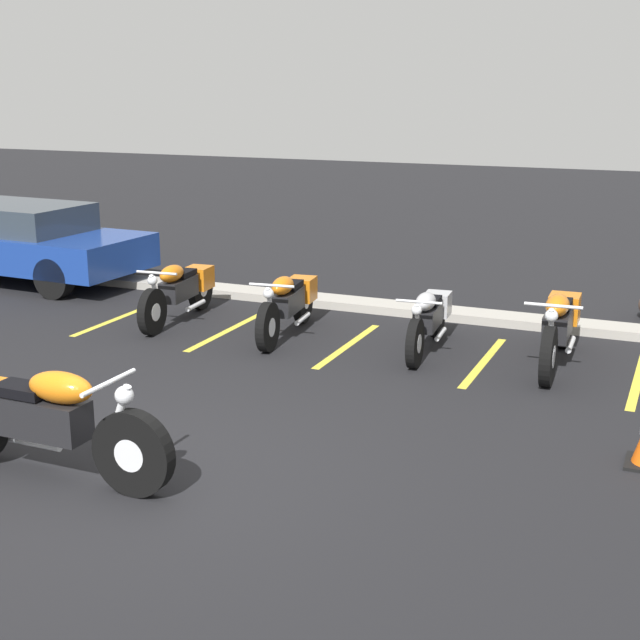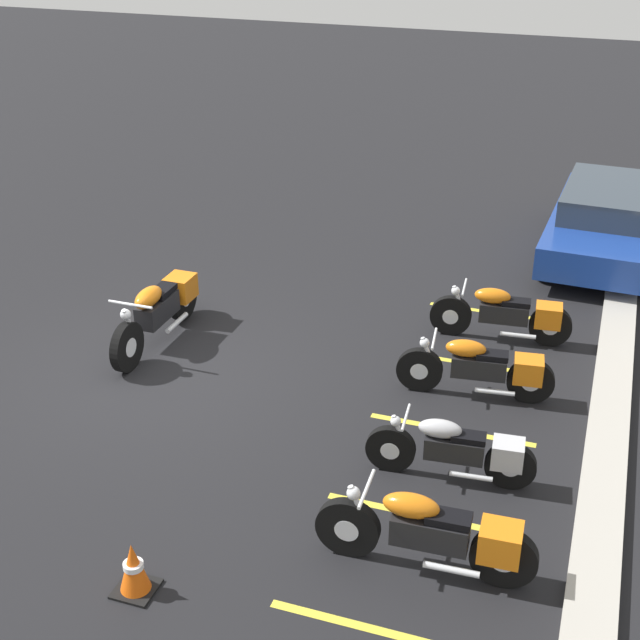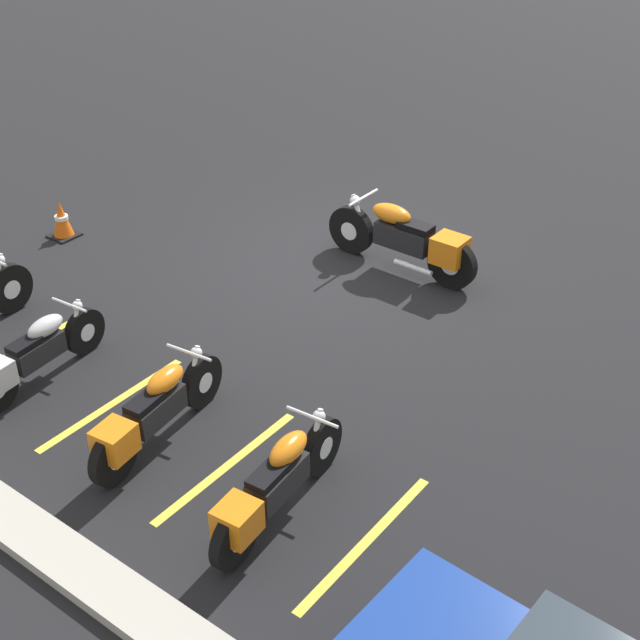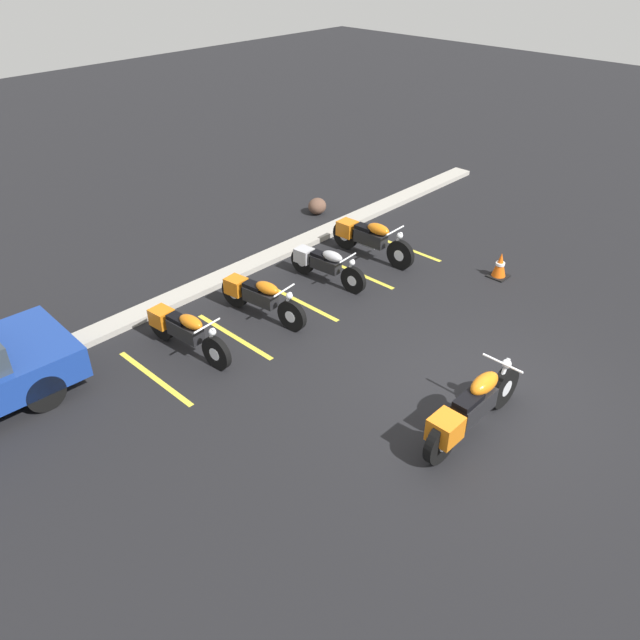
{
  "view_description": "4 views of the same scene",
  "coord_description": "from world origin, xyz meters",
  "px_view_note": "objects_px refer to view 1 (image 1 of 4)",
  "views": [
    {
      "loc": [
        4.05,
        -5.87,
        3.21
      ],
      "look_at": [
        0.43,
        2.55,
        0.77
      ],
      "focal_mm": 50.0,
      "sensor_mm": 36.0,
      "label": 1
    },
    {
      "loc": [
        9.48,
        5.66,
        6.34
      ],
      "look_at": [
        -1.48,
        1.91,
        0.41
      ],
      "focal_mm": 50.0,
      "sensor_mm": 36.0,
      "label": 2
    },
    {
      "loc": [
        -6.6,
        9.16,
        6.2
      ],
      "look_at": [
        -1.16,
        1.99,
        0.49
      ],
      "focal_mm": 50.0,
      "sensor_mm": 36.0,
      "label": 3
    },
    {
      "loc": [
        -7.49,
        -3.63,
        6.56
      ],
      "look_at": [
        -1.06,
        2.52,
        0.85
      ],
      "focal_mm": 35.0,
      "sensor_mm": 36.0,
      "label": 4
    }
  ],
  "objects_px": {
    "motorcycle_orange_featured": "(36,418)",
    "parked_bike_3": "(558,324)",
    "landscape_rock_1": "(107,256)",
    "car_blue": "(20,240)",
    "parked_bike_1": "(289,302)",
    "parked_bike_2": "(429,317)",
    "parked_bike_0": "(181,289)"
  },
  "relations": [
    {
      "from": "motorcycle_orange_featured",
      "to": "parked_bike_2",
      "type": "distance_m",
      "value": 5.24
    },
    {
      "from": "parked_bike_0",
      "to": "parked_bike_1",
      "type": "bearing_deg",
      "value": 82.28
    },
    {
      "from": "parked_bike_1",
      "to": "parked_bike_3",
      "type": "xyz_separation_m",
      "value": [
        3.45,
        0.12,
        0.03
      ]
    },
    {
      "from": "motorcycle_orange_featured",
      "to": "parked_bike_0",
      "type": "distance_m",
      "value": 5.15
    },
    {
      "from": "parked_bike_0",
      "to": "landscape_rock_1",
      "type": "relative_size",
      "value": 2.36
    },
    {
      "from": "parked_bike_1",
      "to": "landscape_rock_1",
      "type": "xyz_separation_m",
      "value": [
        -4.56,
        2.26,
        -0.13
      ]
    },
    {
      "from": "motorcycle_orange_featured",
      "to": "parked_bike_3",
      "type": "xyz_separation_m",
      "value": [
        3.53,
        4.93,
        -0.04
      ]
    },
    {
      "from": "parked_bike_1",
      "to": "parked_bike_0",
      "type": "bearing_deg",
      "value": -99.56
    },
    {
      "from": "car_blue",
      "to": "parked_bike_1",
      "type": "bearing_deg",
      "value": -9.89
    },
    {
      "from": "motorcycle_orange_featured",
      "to": "parked_bike_0",
      "type": "xyz_separation_m",
      "value": [
        -1.62,
        4.88,
        -0.07
      ]
    },
    {
      "from": "motorcycle_orange_featured",
      "to": "parked_bike_2",
      "type": "bearing_deg",
      "value": 68.34
    },
    {
      "from": "parked_bike_0",
      "to": "parked_bike_3",
      "type": "relative_size",
      "value": 0.93
    },
    {
      "from": "landscape_rock_1",
      "to": "car_blue",
      "type": "bearing_deg",
      "value": -133.67
    },
    {
      "from": "parked_bike_2",
      "to": "car_blue",
      "type": "xyz_separation_m",
      "value": [
        -7.44,
        1.18,
        0.27
      ]
    },
    {
      "from": "parked_bike_1",
      "to": "car_blue",
      "type": "height_order",
      "value": "car_blue"
    },
    {
      "from": "motorcycle_orange_featured",
      "to": "car_blue",
      "type": "relative_size",
      "value": 0.55
    },
    {
      "from": "parked_bike_2",
      "to": "landscape_rock_1",
      "type": "xyz_separation_m",
      "value": [
        -6.45,
        2.21,
        -0.1
      ]
    },
    {
      "from": "parked_bike_1",
      "to": "parked_bike_3",
      "type": "height_order",
      "value": "parked_bike_3"
    },
    {
      "from": "parked_bike_3",
      "to": "landscape_rock_1",
      "type": "bearing_deg",
      "value": -107.39
    },
    {
      "from": "parked_bike_3",
      "to": "landscape_rock_1",
      "type": "relative_size",
      "value": 2.54
    },
    {
      "from": "parked_bike_1",
      "to": "parked_bike_3",
      "type": "distance_m",
      "value": 3.46
    },
    {
      "from": "motorcycle_orange_featured",
      "to": "parked_bike_1",
      "type": "relative_size",
      "value": 1.16
    },
    {
      "from": "parked_bike_0",
      "to": "parked_bike_1",
      "type": "xyz_separation_m",
      "value": [
        1.7,
        -0.08,
        -0.0
      ]
    },
    {
      "from": "parked_bike_0",
      "to": "parked_bike_2",
      "type": "height_order",
      "value": "parked_bike_0"
    },
    {
      "from": "parked_bike_2",
      "to": "parked_bike_3",
      "type": "height_order",
      "value": "parked_bike_3"
    },
    {
      "from": "motorcycle_orange_featured",
      "to": "car_blue",
      "type": "xyz_separation_m",
      "value": [
        -5.46,
        6.04,
        0.18
      ]
    },
    {
      "from": "car_blue",
      "to": "motorcycle_orange_featured",
      "type": "bearing_deg",
      "value": -45.23
    },
    {
      "from": "parked_bike_1",
      "to": "car_blue",
      "type": "xyz_separation_m",
      "value": [
        -5.54,
        1.23,
        0.24
      ]
    },
    {
      "from": "parked_bike_0",
      "to": "car_blue",
      "type": "xyz_separation_m",
      "value": [
        -3.84,
        1.15,
        0.24
      ]
    },
    {
      "from": "car_blue",
      "to": "landscape_rock_1",
      "type": "relative_size",
      "value": 4.96
    },
    {
      "from": "motorcycle_orange_featured",
      "to": "parked_bike_0",
      "type": "relative_size",
      "value": 1.16
    },
    {
      "from": "parked_bike_3",
      "to": "parked_bike_1",
      "type": "bearing_deg",
      "value": -90.46
    }
  ]
}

